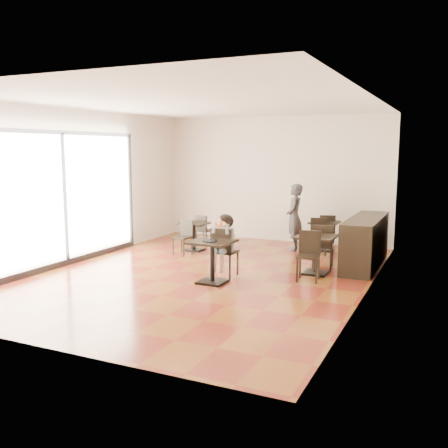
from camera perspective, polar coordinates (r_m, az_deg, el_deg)
The scene contains 23 objects.
floor at distance 9.60m, azimuth -2.16°, elevation -5.76°, with size 6.00×8.00×0.01m, color brown.
ceiling at distance 9.34m, azimuth -2.27°, elevation 13.63°, with size 6.00×8.00×0.01m, color silver.
wall_back at distance 13.02m, azimuth 5.86°, elevation 5.11°, with size 6.00×0.01×3.20m, color beige.
wall_front at distance 6.08m, azimuth -19.66°, elevation 0.72°, with size 6.00×0.01×3.20m, color beige.
wall_left at distance 11.03m, azimuth -16.27°, elevation 4.20°, with size 0.01×8.00×3.20m, color beige.
wall_right at distance 8.41m, azimuth 16.32°, elevation 2.93°, with size 0.01×8.00×3.20m, color beige.
storefront_window at distance 10.66m, azimuth -17.86°, elevation 2.90°, with size 0.04×4.50×2.60m, color white.
child_table at distance 8.90m, azimuth -1.36°, elevation -4.34°, with size 0.73×0.73×0.77m, color black, non-canonical shape.
child_chair at distance 9.37m, azimuth 0.13°, elevation -3.19°, with size 0.42×0.42×0.93m, color black, non-canonical shape.
child at distance 9.35m, azimuth 0.13°, elevation -2.47°, with size 0.42×0.59×1.17m, color gray, non-canonical shape.
plate at distance 8.74m, azimuth -1.66°, elevation -1.95°, with size 0.26×0.26×0.02m, color black.
pizza_slice at distance 9.11m, azimuth -0.37°, elevation -0.04°, with size 0.27×0.21×0.06m, color #DCB56C, non-canonical shape.
adult_patron at distance 11.82m, azimuth 8.04°, elevation 0.75°, with size 0.57×0.38×1.57m, color #3B3A3F.
cafe_table_mid at distance 9.70m, azimuth 10.46°, elevation -3.48°, with size 0.71×0.71×0.75m, color black, non-canonical shape.
cafe_table_left at distance 11.76m, azimuth -3.44°, elevation -1.46°, with size 0.62×0.62×0.66m, color black, non-canonical shape.
cafe_table_back at distance 12.00m, azimuth 11.38°, elevation -1.35°, with size 0.65×0.65×0.69m, color black, non-canonical shape.
chair_mid_a at distance 10.21m, azimuth 11.25°, elevation -2.47°, with size 0.40×0.40×0.90m, color black, non-canonical shape.
chair_mid_b at distance 9.16m, azimuth 9.61°, elevation -3.69°, with size 0.40×0.40×0.90m, color black, non-canonical shape.
chair_left_a at distance 12.23m, azimuth -2.22°, elevation -0.75°, with size 0.36×0.36×0.79m, color black, non-canonical shape.
chair_left_b at distance 11.28m, azimuth -4.77°, elevation -1.57°, with size 0.36×0.36×0.79m, color black, non-canonical shape.
chair_back_a at distance 12.25m, azimuth 11.69°, elevation -0.83°, with size 0.37×0.37×0.82m, color black, non-canonical shape.
chair_back_b at distance 11.47m, azimuth 10.74°, elevation -1.44°, with size 0.37×0.37×0.82m, color black, non-canonical shape.
service_counter at distance 10.57m, azimuth 15.85°, elevation -1.98°, with size 0.60×2.40×1.00m, color black.
Camera 1 is at (4.24, -8.28, 2.38)m, focal length 40.00 mm.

